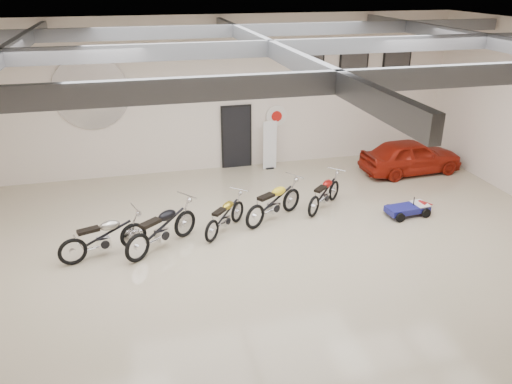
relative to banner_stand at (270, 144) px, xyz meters
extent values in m
cube|color=tan|center=(-1.55, -5.50, -0.86)|extent=(16.00, 12.00, 0.01)
cube|color=gray|center=(-1.55, -5.50, 4.14)|extent=(16.00, 12.00, 0.01)
cube|color=silver|center=(-1.55, 0.50, 1.64)|extent=(16.00, 0.02, 5.00)
cube|color=black|center=(-1.05, 0.45, 0.19)|extent=(0.92, 0.08, 2.10)
imported|color=maroon|center=(4.45, -1.50, -0.29)|extent=(1.54, 3.45, 1.15)
camera|label=1|loc=(-4.32, -15.41, 5.24)|focal=35.00mm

